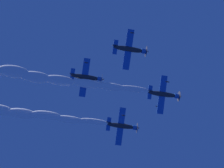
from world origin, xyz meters
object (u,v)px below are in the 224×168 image
airplane_lead (164,94)px  airplane_slot_tail (87,77)px  airplane_left_wingman (123,126)px  airplane_right_wingman (130,49)px

airplane_lead → airplane_slot_tail: (-7.67, -16.03, 1.20)m
airplane_left_wingman → airplane_right_wingman: airplane_right_wingman is taller
airplane_left_wingman → airplane_right_wingman: bearing=-32.6°
airplane_lead → airplane_slot_tail: 17.81m
airplane_left_wingman → airplane_slot_tail: size_ratio=0.98×
airplane_lead → airplane_slot_tail: size_ratio=0.98×
airplane_left_wingman → airplane_slot_tail: bearing=-73.4°
airplane_left_wingman → airplane_slot_tail: 13.98m
airplane_left_wingman → airplane_lead: bearing=13.6°
airplane_lead → airplane_left_wingman: (-11.62, -2.80, -1.01)m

